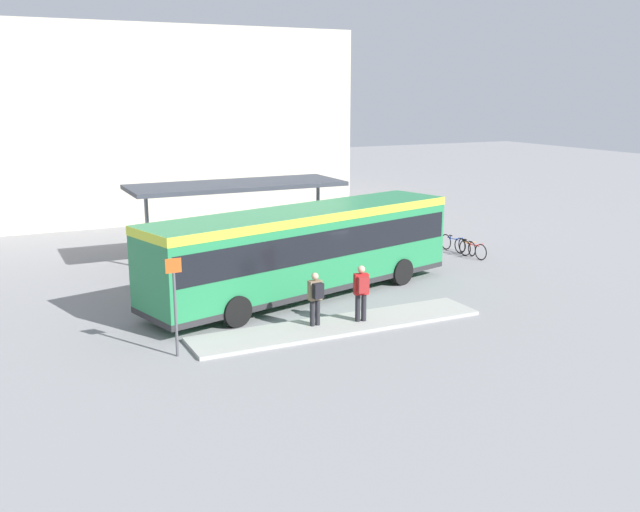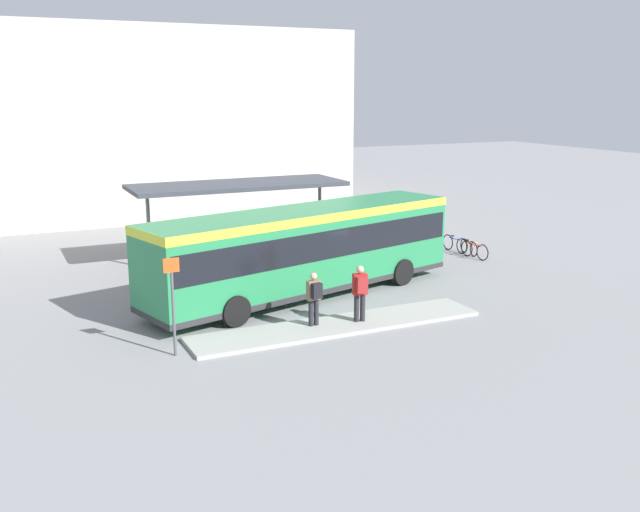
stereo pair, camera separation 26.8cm
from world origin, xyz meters
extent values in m
plane|color=gray|center=(0.00, 0.00, 0.00)|extent=(120.00, 120.00, 0.00)
cube|color=#9E9E99|center=(-0.50, -3.62, 0.06)|extent=(9.50, 1.80, 0.12)
cube|color=#237A47|center=(0.00, 0.00, 1.75)|extent=(12.45, 5.63, 2.80)
cube|color=#C6DB33|center=(0.00, 0.00, 3.00)|extent=(12.48, 5.66, 0.30)
cube|color=black|center=(0.00, 0.00, 2.09)|extent=(12.23, 5.60, 0.98)
cube|color=black|center=(5.88, 1.59, 2.09)|extent=(0.69, 2.27, 1.08)
cube|color=#28282B|center=(0.00, 0.00, 0.45)|extent=(12.47, 5.65, 0.20)
cylinder|color=black|center=(3.34, 2.16, 0.51)|extent=(1.05, 0.53, 1.01)
cylinder|color=black|center=(3.97, -0.19, 0.51)|extent=(1.05, 0.53, 1.01)
cylinder|color=black|center=(-3.97, 0.19, 0.51)|extent=(1.05, 0.53, 1.01)
cylinder|color=black|center=(-3.34, -2.16, 0.51)|extent=(1.05, 0.53, 1.01)
cylinder|color=#232328|center=(-1.32, -3.45, 0.53)|extent=(0.15, 0.15, 0.82)
cylinder|color=#232328|center=(-1.14, -3.44, 0.53)|extent=(0.15, 0.15, 0.82)
cube|color=#7A664C|center=(-1.23, -3.44, 1.25)|extent=(0.42, 0.25, 0.62)
cube|color=black|center=(-1.22, -3.65, 1.28)|extent=(0.32, 0.22, 0.47)
sphere|color=tan|center=(-1.23, -3.44, 1.69)|extent=(0.22, 0.22, 0.22)
cylinder|color=#232328|center=(0.15, -3.66, 0.56)|extent=(0.17, 0.17, 0.88)
cylinder|color=#232328|center=(0.35, -3.70, 0.56)|extent=(0.17, 0.17, 0.88)
cube|color=#B21E1E|center=(0.25, -3.68, 1.33)|extent=(0.48, 0.32, 0.66)
cube|color=maroon|center=(0.20, -3.91, 1.36)|extent=(0.37, 0.28, 0.50)
sphere|color=tan|center=(0.25, -3.68, 1.80)|extent=(0.24, 0.24, 0.24)
torus|color=black|center=(9.25, 1.74, 0.35)|extent=(0.13, 0.72, 0.72)
torus|color=black|center=(9.14, 2.70, 0.35)|extent=(0.13, 0.72, 0.72)
cylinder|color=red|center=(9.19, 2.22, 0.59)|extent=(0.13, 0.76, 0.04)
cylinder|color=red|center=(9.17, 2.39, 0.53)|extent=(0.04, 0.04, 0.35)
cube|color=black|center=(9.17, 2.39, 0.70)|extent=(0.09, 0.19, 0.04)
cylinder|color=red|center=(9.24, 1.83, 0.67)|extent=(0.48, 0.09, 0.03)
torus|color=black|center=(9.38, 2.52, 0.32)|extent=(0.13, 0.65, 0.65)
torus|color=black|center=(9.49, 3.38, 0.32)|extent=(0.13, 0.65, 0.65)
cylinder|color=orange|center=(9.43, 2.95, 0.53)|extent=(0.12, 0.68, 0.04)
cylinder|color=orange|center=(9.45, 3.11, 0.48)|extent=(0.04, 0.04, 0.32)
cube|color=black|center=(9.45, 3.11, 0.63)|extent=(0.09, 0.19, 0.04)
cylinder|color=orange|center=(9.39, 2.61, 0.60)|extent=(0.48, 0.10, 0.03)
torus|color=black|center=(9.22, 3.20, 0.36)|extent=(0.10, 0.72, 0.72)
torus|color=black|center=(9.15, 4.17, 0.36)|extent=(0.10, 0.72, 0.72)
cylinder|color=#2847AD|center=(9.19, 3.68, 0.59)|extent=(0.09, 0.76, 0.04)
cylinder|color=#2847AD|center=(9.17, 3.86, 0.53)|extent=(0.04, 0.04, 0.35)
cube|color=black|center=(9.17, 3.86, 0.71)|extent=(0.08, 0.18, 0.04)
cylinder|color=#2847AD|center=(9.22, 3.29, 0.68)|extent=(0.48, 0.07, 0.03)
cube|color=#383D47|center=(-0.26, 6.39, 3.28)|extent=(9.12, 3.30, 0.18)
cylinder|color=gray|center=(-4.14, 6.39, 1.59)|extent=(0.16, 0.16, 3.19)
cylinder|color=gray|center=(3.61, 6.39, 1.59)|extent=(0.16, 0.16, 3.19)
cylinder|color=slate|center=(1.88, 4.01, 0.32)|extent=(0.62, 0.62, 0.64)
sphere|color=#235B28|center=(1.88, 4.01, 0.91)|extent=(0.72, 0.72, 0.72)
cylinder|color=slate|center=(-3.40, 3.67, 0.27)|extent=(0.78, 0.78, 0.54)
sphere|color=#286B2D|center=(-3.40, 3.67, 0.88)|extent=(0.90, 0.90, 0.90)
cylinder|color=#4C4C51|center=(-5.68, -3.86, 1.20)|extent=(0.08, 0.08, 2.40)
cube|color=#D84C19|center=(-5.68, -3.86, 2.60)|extent=(0.44, 0.03, 0.40)
cube|color=#BCB29E|center=(-4.08, 23.75, 5.35)|extent=(29.41, 14.67, 10.70)
camera|label=1|loc=(-10.27, -22.41, 7.23)|focal=40.00mm
camera|label=2|loc=(-10.03, -22.53, 7.23)|focal=40.00mm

